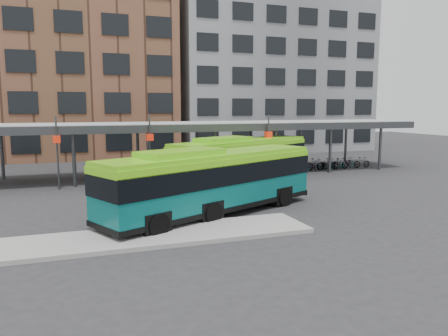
% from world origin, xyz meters
% --- Properties ---
extents(ground, '(120.00, 120.00, 0.00)m').
position_xyz_m(ground, '(0.00, 0.00, 0.00)').
color(ground, '#28282B').
rests_on(ground, ground).
extents(boarding_island, '(14.00, 3.00, 0.18)m').
position_xyz_m(boarding_island, '(-5.50, -3.00, 0.09)').
color(boarding_island, gray).
rests_on(boarding_island, ground).
extents(canopy, '(40.00, 6.53, 4.80)m').
position_xyz_m(canopy, '(-0.06, 12.87, 3.91)').
color(canopy, '#999B9E').
rests_on(canopy, ground).
extents(building_brick, '(26.00, 14.00, 22.00)m').
position_xyz_m(building_brick, '(-10.00, 32.00, 11.00)').
color(building_brick, brown).
rests_on(building_brick, ground).
extents(building_grey, '(24.00, 14.00, 20.00)m').
position_xyz_m(building_grey, '(16.00, 32.00, 10.00)').
color(building_grey, slate).
rests_on(building_grey, ground).
extents(bus_front, '(12.28, 7.57, 3.40)m').
position_xyz_m(bus_front, '(-1.60, -0.04, 1.77)').
color(bus_front, '#075756').
rests_on(bus_front, ground).
extents(bus_rear, '(11.95, 8.08, 3.36)m').
position_xyz_m(bus_rear, '(3.20, 8.11, 1.75)').
color(bus_rear, '#075756').
rests_on(bus_rear, ground).
extents(pedestrian, '(0.52, 0.70, 1.73)m').
position_xyz_m(pedestrian, '(-5.62, -2.87, 1.06)').
color(pedestrian, black).
rests_on(pedestrian, boarding_island).
extents(bike_rack, '(6.98, 1.63, 1.04)m').
position_xyz_m(bike_rack, '(13.25, 12.02, 0.48)').
color(bike_rack, slate).
rests_on(bike_rack, ground).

